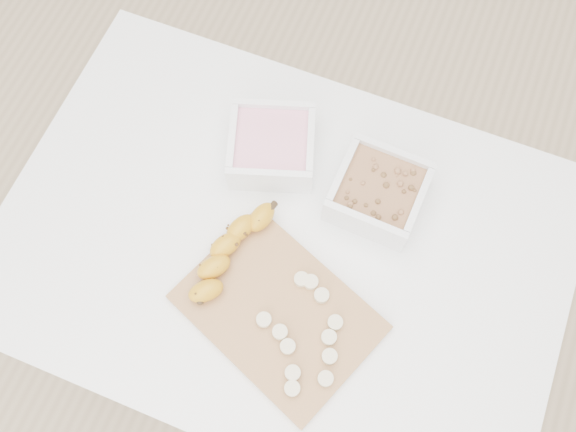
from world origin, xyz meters
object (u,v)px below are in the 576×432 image
at_px(table, 282,260).
at_px(cutting_board, 278,312).
at_px(bowl_yogurt, 272,146).
at_px(bowl_granola, 378,192).
at_px(banana, 229,253).

bearing_deg(table, cutting_board, -70.64).
bearing_deg(bowl_yogurt, bowl_granola, -4.11).
bearing_deg(banana, cutting_board, -2.82).
relative_size(bowl_granola, banana, 0.76).
bearing_deg(table, bowl_yogurt, 117.74).
xyz_separation_m(table, bowl_yogurt, (-0.08, 0.16, 0.13)).
xyz_separation_m(bowl_granola, cutting_board, (-0.09, -0.26, -0.03)).
bearing_deg(cutting_board, bowl_granola, 71.60).
relative_size(cutting_board, banana, 1.50).
bearing_deg(cutting_board, bowl_yogurt, 114.24).
height_order(table, cutting_board, cutting_board).
xyz_separation_m(table, cutting_board, (0.04, -0.12, 0.10)).
bearing_deg(table, bowl_granola, 47.60).
distance_m(table, cutting_board, 0.16).
relative_size(bowl_yogurt, bowl_granola, 1.21).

